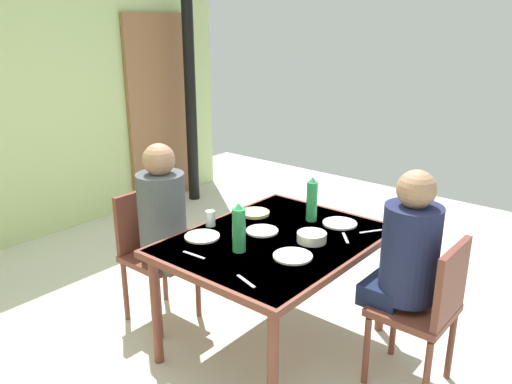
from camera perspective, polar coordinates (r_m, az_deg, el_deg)
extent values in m
plane|color=beige|center=(3.26, 0.55, -17.73)|extent=(7.21, 7.21, 0.00)
cube|color=#BBD38C|center=(4.92, -25.69, 9.14)|extent=(4.80, 0.10, 2.56)
cube|color=#905F3E|center=(5.73, -10.69, 8.83)|extent=(0.80, 0.05, 2.00)
cylinder|color=black|center=(5.63, -7.31, 11.74)|extent=(0.12, 0.12, 2.56)
cube|color=brown|center=(3.02, 2.20, -5.44)|extent=(1.28, 0.99, 0.04)
cube|color=#DBA38C|center=(3.01, 2.21, -5.11)|extent=(1.23, 0.95, 0.00)
cylinder|color=brown|center=(2.59, 1.87, -19.23)|extent=(0.06, 0.06, 0.68)
cylinder|color=brown|center=(3.43, 13.80, -9.68)|extent=(0.06, 0.06, 0.68)
cylinder|color=brown|center=(3.09, -10.98, -12.76)|extent=(0.06, 0.06, 0.68)
cylinder|color=brown|center=(3.82, 2.29, -6.09)|extent=(0.06, 0.06, 0.68)
cube|color=brown|center=(2.96, 16.96, -12.32)|extent=(0.40, 0.40, 0.04)
cube|color=brown|center=(2.81, 20.76, -9.60)|extent=(0.38, 0.04, 0.42)
cylinder|color=brown|center=(3.02, 12.09, -16.79)|extent=(0.04, 0.04, 0.41)
cylinder|color=brown|center=(3.28, 14.97, -13.92)|extent=(0.04, 0.04, 0.41)
cylinder|color=brown|center=(2.92, 18.32, -18.82)|extent=(0.04, 0.04, 0.41)
cylinder|color=brown|center=(3.18, 20.70, -15.62)|extent=(0.04, 0.04, 0.41)
cube|color=brown|center=(3.47, -10.57, -7.09)|extent=(0.40, 0.40, 0.04)
cube|color=brown|center=(3.52, -12.67, -3.14)|extent=(0.38, 0.04, 0.42)
cylinder|color=brown|center=(3.56, -6.42, -10.56)|extent=(0.04, 0.04, 0.41)
cylinder|color=brown|center=(3.37, -10.66, -12.61)|extent=(0.04, 0.04, 0.41)
cylinder|color=brown|center=(3.79, -10.06, -8.87)|extent=(0.04, 0.04, 0.41)
cylinder|color=brown|center=(3.61, -14.21, -10.66)|extent=(0.04, 0.04, 0.41)
cube|color=#162142|center=(2.99, 14.22, -10.47)|extent=(0.30, 0.22, 0.12)
cylinder|color=#1E2347|center=(2.83, 16.63, -6.45)|extent=(0.30, 0.30, 0.52)
sphere|color=#A87A5B|center=(2.71, 17.30, 0.28)|extent=(0.20, 0.20, 0.20)
cube|color=#50524E|center=(3.33, -8.84, -6.95)|extent=(0.30, 0.22, 0.12)
cylinder|color=#4C5156|center=(3.31, -10.33, -2.33)|extent=(0.30, 0.30, 0.52)
sphere|color=#A87A5B|center=(3.20, -10.69, 3.54)|extent=(0.20, 0.20, 0.20)
cylinder|color=#299752|center=(3.24, 6.19, -1.04)|extent=(0.07, 0.07, 0.25)
cone|color=#358E4E|center=(3.20, 6.28, 1.40)|extent=(0.05, 0.05, 0.04)
cylinder|color=#2E9A56|center=(2.80, -1.90, -4.24)|extent=(0.07, 0.07, 0.25)
cone|color=green|center=(2.75, -1.93, -1.55)|extent=(0.05, 0.05, 0.04)
cylinder|color=silver|center=(2.97, 6.17, -4.98)|extent=(0.17, 0.17, 0.05)
cylinder|color=white|center=(3.03, -5.96, -4.90)|extent=(0.21, 0.21, 0.01)
cylinder|color=white|center=(3.25, 9.24, -3.44)|extent=(0.21, 0.21, 0.01)
cylinder|color=white|center=(3.09, 0.68, -4.31)|extent=(0.19, 0.19, 0.01)
cylinder|color=white|center=(2.78, 4.08, -7.07)|extent=(0.21, 0.21, 0.01)
cylinder|color=silver|center=(3.18, -5.06, -2.91)|extent=(0.06, 0.06, 0.10)
cylinder|color=#DBB77A|center=(3.36, -0.12, -2.33)|extent=(0.19, 0.19, 0.02)
cube|color=silver|center=(3.17, 12.56, -4.27)|extent=(0.14, 0.09, 0.00)
cube|color=silver|center=(2.54, -1.12, -9.82)|extent=(0.06, 0.15, 0.00)
cube|color=silver|center=(2.82, -6.87, -6.92)|extent=(0.03, 0.15, 0.00)
cube|color=silver|center=(3.05, 9.84, -5.02)|extent=(0.12, 0.11, 0.00)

